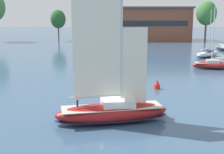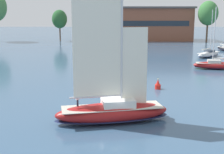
# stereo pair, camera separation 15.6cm
# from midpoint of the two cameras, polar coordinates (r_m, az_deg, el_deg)

# --- Properties ---
(ground_plane) EXTENTS (400.00, 400.00, 0.00)m
(ground_plane) POSITION_cam_midpoint_polar(r_m,az_deg,el_deg) (33.06, -0.11, -8.16)
(ground_plane) COLOR #385675
(waterfront_building) EXTENTS (40.69, 14.36, 13.06)m
(waterfront_building) POSITION_cam_midpoint_polar(r_m,az_deg,el_deg) (125.78, 4.91, 9.75)
(waterfront_building) COLOR brown
(waterfront_building) RESTS_ON ground
(tree_shore_center) EXTENTS (5.76, 5.76, 11.86)m
(tree_shore_center) POSITION_cam_midpoint_polar(r_m,az_deg,el_deg) (123.05, -9.87, 10.38)
(tree_shore_center) COLOR brown
(tree_shore_center) RESTS_ON ground
(tree_shore_right) EXTENTS (7.32, 7.32, 15.06)m
(tree_shore_right) POSITION_cam_midpoint_polar(r_m,az_deg,el_deg) (122.43, 16.87, 11.09)
(tree_shore_right) COLOR brown
(tree_shore_right) RESTS_ON ground
(sailboat_main) EXTENTS (12.43, 5.63, 16.49)m
(sailboat_main) POSITION_cam_midpoint_polar(r_m,az_deg,el_deg) (32.65, -0.07, -6.07)
(sailboat_main) COLOR maroon
(sailboat_main) RESTS_ON ground
(sailboat_moored_near_marina) EXTENTS (3.58, 7.03, 9.33)m
(sailboat_moored_near_marina) POSITION_cam_midpoint_polar(r_m,az_deg,el_deg) (97.24, 19.67, 4.94)
(sailboat_moored_near_marina) COLOR #232328
(sailboat_moored_near_marina) RESTS_ON ground
(sailboat_moored_mid_channel) EXTENTS (9.17, 3.99, 12.20)m
(sailboat_moored_mid_channel) POSITION_cam_midpoint_polar(r_m,az_deg,el_deg) (65.53, 18.21, 2.11)
(sailboat_moored_mid_channel) COLOR maroon
(sailboat_moored_mid_channel) RESTS_ON ground
(sailboat_moored_far_slip) EXTENTS (7.92, 7.44, 11.69)m
(sailboat_moored_far_slip) POSITION_cam_midpoint_polar(r_m,az_deg,el_deg) (82.25, 16.97, 4.07)
(sailboat_moored_far_slip) COLOR silver
(sailboat_moored_far_slip) RESTS_ON ground
(channel_buoy) EXTENTS (0.87, 0.87, 1.60)m
(channel_buoy) POSITION_cam_midpoint_polar(r_m,az_deg,el_deg) (46.85, 8.16, -1.42)
(channel_buoy) COLOR red
(channel_buoy) RESTS_ON ground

